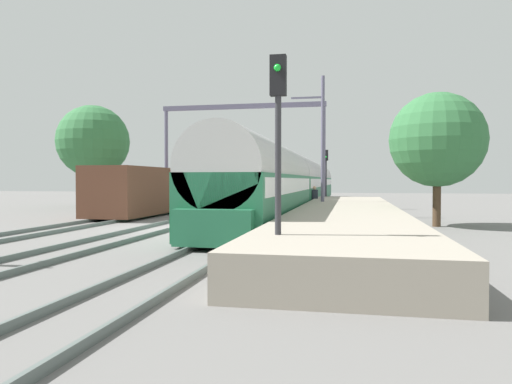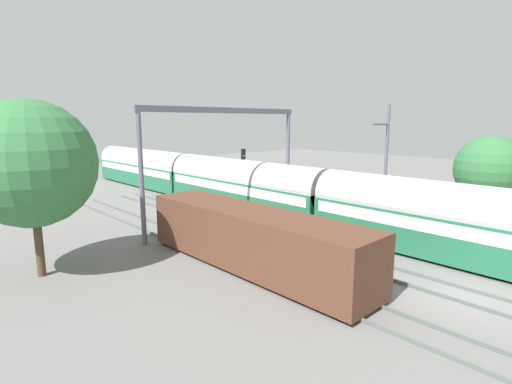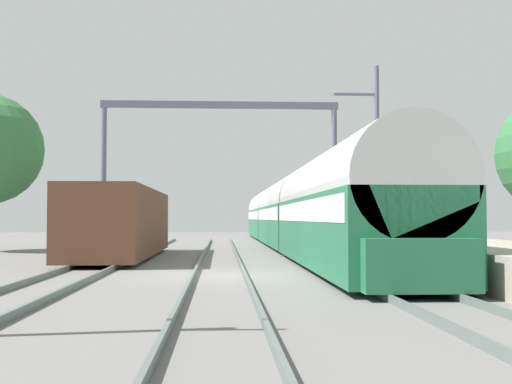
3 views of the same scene
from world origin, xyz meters
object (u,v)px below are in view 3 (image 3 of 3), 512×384
railway_signal_far (319,196)px  passenger_train (291,213)px  person_crossing (341,232)px  catenary_gantry (220,143)px  freight_car (122,223)px

railway_signal_far → passenger_train: bearing=-132.0°
passenger_train → person_crossing: passenger_train is taller
railway_signal_far → catenary_gantry: catenary_gantry is taller
passenger_train → freight_car: size_ratio=3.78×
person_crossing → catenary_gantry: size_ratio=0.14×
freight_car → catenary_gantry: 9.07m
passenger_train → railway_signal_far: 3.04m
railway_signal_far → person_crossing: bearing=-91.9°
person_crossing → railway_signal_far: railway_signal_far is taller
person_crossing → passenger_train: bearing=77.8°
freight_car → railway_signal_far: size_ratio=2.80×
passenger_train → freight_car: passenger_train is taller
railway_signal_far → catenary_gantry: (-6.02, -5.07, 2.64)m
passenger_train → catenary_gantry: bearing=-144.4°
freight_car → railway_signal_far: bearing=49.9°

